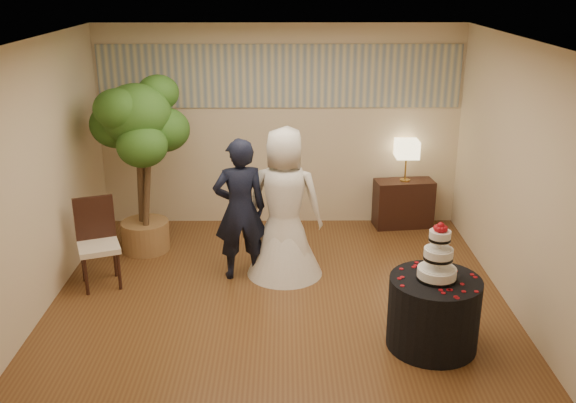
{
  "coord_description": "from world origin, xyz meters",
  "views": [
    {
      "loc": [
        0.06,
        -6.22,
        3.42
      ],
      "look_at": [
        0.1,
        0.4,
        1.05
      ],
      "focal_mm": 40.0,
      "sensor_mm": 36.0,
      "label": 1
    }
  ],
  "objects_px": {
    "cake_table": "(433,313)",
    "side_chair": "(98,245)",
    "table_lamp": "(406,161)",
    "bride": "(285,203)",
    "groom": "(240,209)",
    "console": "(403,203)",
    "wedding_cake": "(439,251)",
    "ficus_tree": "(140,166)"
  },
  "relations": [
    {
      "from": "wedding_cake",
      "to": "side_chair",
      "type": "height_order",
      "value": "wedding_cake"
    },
    {
      "from": "wedding_cake",
      "to": "console",
      "type": "relative_size",
      "value": 0.71
    },
    {
      "from": "side_chair",
      "to": "groom",
      "type": "bearing_deg",
      "value": -12.92
    },
    {
      "from": "groom",
      "to": "bride",
      "type": "distance_m",
      "value": 0.52
    },
    {
      "from": "table_lamp",
      "to": "ficus_tree",
      "type": "xyz_separation_m",
      "value": [
        -3.49,
        -0.82,
        0.18
      ]
    },
    {
      "from": "cake_table",
      "to": "side_chair",
      "type": "distance_m",
      "value": 3.77
    },
    {
      "from": "bride",
      "to": "side_chair",
      "type": "distance_m",
      "value": 2.17
    },
    {
      "from": "console",
      "to": "side_chair",
      "type": "bearing_deg",
      "value": -161.41
    },
    {
      "from": "groom",
      "to": "cake_table",
      "type": "distance_m",
      "value": 2.51
    },
    {
      "from": "cake_table",
      "to": "console",
      "type": "height_order",
      "value": "cake_table"
    },
    {
      "from": "bride",
      "to": "ficus_tree",
      "type": "height_order",
      "value": "ficus_tree"
    },
    {
      "from": "console",
      "to": "ficus_tree",
      "type": "bearing_deg",
      "value": -173.92
    },
    {
      "from": "wedding_cake",
      "to": "side_chair",
      "type": "bearing_deg",
      "value": 159.94
    },
    {
      "from": "cake_table",
      "to": "console",
      "type": "relative_size",
      "value": 1.07
    },
    {
      "from": "cake_table",
      "to": "ficus_tree",
      "type": "distance_m",
      "value": 4.04
    },
    {
      "from": "cake_table",
      "to": "wedding_cake",
      "type": "relative_size",
      "value": 1.51
    },
    {
      "from": "cake_table",
      "to": "bride",
      "type": "bearing_deg",
      "value": 131.69
    },
    {
      "from": "bride",
      "to": "wedding_cake",
      "type": "relative_size",
      "value": 3.12
    },
    {
      "from": "table_lamp",
      "to": "side_chair",
      "type": "xyz_separation_m",
      "value": [
        -3.8,
        -1.83,
        -0.46
      ]
    },
    {
      "from": "ficus_tree",
      "to": "side_chair",
      "type": "distance_m",
      "value": 1.23
    },
    {
      "from": "groom",
      "to": "ficus_tree",
      "type": "xyz_separation_m",
      "value": [
        -1.29,
        0.78,
        0.3
      ]
    },
    {
      "from": "cake_table",
      "to": "side_chair",
      "type": "bearing_deg",
      "value": 159.94
    },
    {
      "from": "console",
      "to": "side_chair",
      "type": "height_order",
      "value": "side_chair"
    },
    {
      "from": "table_lamp",
      "to": "wedding_cake",
      "type": "bearing_deg",
      "value": -94.82
    },
    {
      "from": "bride",
      "to": "groom",
      "type": "bearing_deg",
      "value": 17.83
    },
    {
      "from": "wedding_cake",
      "to": "table_lamp",
      "type": "bearing_deg",
      "value": 85.18
    },
    {
      "from": "wedding_cake",
      "to": "table_lamp",
      "type": "relative_size",
      "value": 0.99
    },
    {
      "from": "wedding_cake",
      "to": "ficus_tree",
      "type": "relative_size",
      "value": 0.25
    },
    {
      "from": "wedding_cake",
      "to": "ficus_tree",
      "type": "bearing_deg",
      "value": 144.53
    },
    {
      "from": "cake_table",
      "to": "ficus_tree",
      "type": "bearing_deg",
      "value": 144.53
    },
    {
      "from": "groom",
      "to": "console",
      "type": "relative_size",
      "value": 2.08
    },
    {
      "from": "table_lamp",
      "to": "side_chair",
      "type": "distance_m",
      "value": 4.24
    },
    {
      "from": "groom",
      "to": "table_lamp",
      "type": "bearing_deg",
      "value": -156.27
    },
    {
      "from": "bride",
      "to": "ficus_tree",
      "type": "relative_size",
      "value": 0.78
    },
    {
      "from": "groom",
      "to": "ficus_tree",
      "type": "relative_size",
      "value": 0.74
    },
    {
      "from": "console",
      "to": "wedding_cake",
      "type": "bearing_deg",
      "value": -101.89
    },
    {
      "from": "groom",
      "to": "side_chair",
      "type": "distance_m",
      "value": 1.65
    },
    {
      "from": "groom",
      "to": "bride",
      "type": "xyz_separation_m",
      "value": [
        0.51,
        0.07,
        0.05
      ]
    },
    {
      "from": "groom",
      "to": "wedding_cake",
      "type": "bearing_deg",
      "value": 129.57
    },
    {
      "from": "console",
      "to": "table_lamp",
      "type": "xyz_separation_m",
      "value": [
        0.0,
        0.0,
        0.63
      ]
    },
    {
      "from": "console",
      "to": "ficus_tree",
      "type": "relative_size",
      "value": 0.36
    },
    {
      "from": "cake_table",
      "to": "console",
      "type": "bearing_deg",
      "value": 85.18
    }
  ]
}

